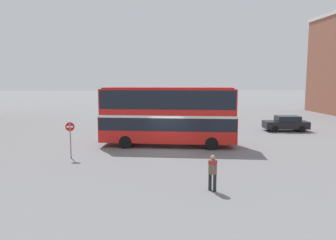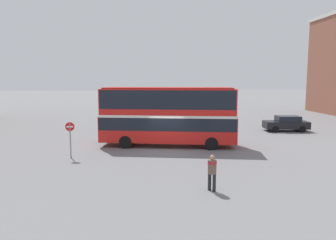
{
  "view_description": "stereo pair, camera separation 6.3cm",
  "coord_description": "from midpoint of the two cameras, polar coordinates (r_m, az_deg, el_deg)",
  "views": [
    {
      "loc": [
        -1.75,
        -23.61,
        5.31
      ],
      "look_at": [
        0.22,
        1.61,
        2.07
      ],
      "focal_mm": 35.0,
      "sensor_mm": 36.0,
      "label": 1
    },
    {
      "loc": [
        -1.69,
        -23.61,
        5.31
      ],
      "look_at": [
        0.22,
        1.61,
        2.07
      ],
      "focal_mm": 35.0,
      "sensor_mm": 36.0,
      "label": 2
    }
  ],
  "objects": [
    {
      "name": "double_decker_bus",
      "position": [
        25.44,
        -0.07,
        1.24
      ],
      "size": [
        10.75,
        4.2,
        4.6
      ],
      "rotation": [
        0.0,
        0.0,
        -0.17
      ],
      "color": "red",
      "rests_on": "ground_plane"
    },
    {
      "name": "pedestrian_foreground",
      "position": [
        15.7,
        7.66,
        -8.45
      ],
      "size": [
        0.6,
        0.6,
        1.74
      ],
      "rotation": [
        0.0,
        0.0,
        3.92
      ],
      "color": "#232328",
      "rests_on": "ground_plane"
    },
    {
      "name": "parked_car_kerb_near",
      "position": [
        35.09,
        19.82,
        -0.55
      ],
      "size": [
        4.44,
        2.14,
        1.55
      ],
      "rotation": [
        0.0,
        0.0,
        3.07
      ],
      "color": "black",
      "rests_on": "ground_plane"
    },
    {
      "name": "no_entry_sign",
      "position": [
        22.69,
        -16.74,
        -2.38
      ],
      "size": [
        0.6,
        0.08,
        2.42
      ],
      "color": "gray",
      "rests_on": "ground_plane"
    },
    {
      "name": "ground_plane",
      "position": [
        24.26,
        -0.29,
        -5.34
      ],
      "size": [
        240.0,
        240.0,
        0.0
      ],
      "primitive_type": "plane",
      "color": "slate"
    }
  ]
}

